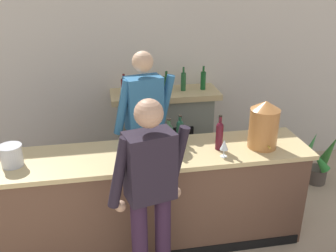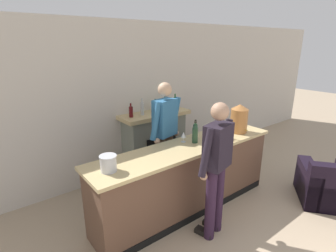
{
  "view_description": "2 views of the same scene",
  "coord_description": "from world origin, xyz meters",
  "px_view_note": "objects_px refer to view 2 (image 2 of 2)",
  "views": [
    {
      "loc": [
        -0.38,
        -0.13,
        2.59
      ],
      "look_at": [
        0.19,
        3.02,
        1.2
      ],
      "focal_mm": 40.0,
      "sensor_mm": 36.0,
      "label": 1
    },
    {
      "loc": [
        -2.29,
        0.38,
        2.38
      ],
      "look_at": [
        0.01,
        3.33,
        1.18
      ],
      "focal_mm": 28.0,
      "sensor_mm": 36.0,
      "label": 2
    }
  ],
  "objects_px": {
    "fireplace_stone": "(155,141)",
    "ice_bucket_steel": "(108,163)",
    "wine_bottle_merlot_tall": "(195,133)",
    "wine_glass_front_right": "(228,133)",
    "wine_bottle_cabernet_heavy": "(195,130)",
    "copper_dispenser": "(239,118)",
    "wine_bottle_chardonnay_pale": "(220,128)",
    "armchair_black": "(329,187)",
    "potted_plant_corner": "(239,143)",
    "person_bartender": "(165,135)",
    "wine_glass_near_bucket": "(184,135)",
    "person_customer": "(216,166)"
  },
  "relations": [
    {
      "from": "armchair_black",
      "to": "wine_glass_near_bucket",
      "type": "xyz_separation_m",
      "value": [
        -1.76,
        1.39,
        0.84
      ]
    },
    {
      "from": "person_bartender",
      "to": "copper_dispenser",
      "type": "xyz_separation_m",
      "value": [
        1.04,
        -0.57,
        0.21
      ]
    },
    {
      "from": "wine_glass_front_right",
      "to": "armchair_black",
      "type": "bearing_deg",
      "value": -41.49
    },
    {
      "from": "armchair_black",
      "to": "wine_glass_front_right",
      "type": "height_order",
      "value": "wine_glass_front_right"
    },
    {
      "from": "wine_bottle_chardonnay_pale",
      "to": "wine_bottle_merlot_tall",
      "type": "bearing_deg",
      "value": 172.92
    },
    {
      "from": "copper_dispenser",
      "to": "wine_glass_near_bucket",
      "type": "relative_size",
      "value": 2.98
    },
    {
      "from": "fireplace_stone",
      "to": "wine_glass_near_bucket",
      "type": "bearing_deg",
      "value": -104.26
    },
    {
      "from": "person_bartender",
      "to": "potted_plant_corner",
      "type": "bearing_deg",
      "value": 6.17
    },
    {
      "from": "fireplace_stone",
      "to": "wine_bottle_chardonnay_pale",
      "type": "bearing_deg",
      "value": -77.93
    },
    {
      "from": "copper_dispenser",
      "to": "wine_bottle_cabernet_heavy",
      "type": "distance_m",
      "value": 0.78
    },
    {
      "from": "copper_dispenser",
      "to": "wine_bottle_merlot_tall",
      "type": "xyz_separation_m",
      "value": [
        -0.88,
        0.08,
        -0.09
      ]
    },
    {
      "from": "fireplace_stone",
      "to": "wine_bottle_chardonnay_pale",
      "type": "distance_m",
      "value": 1.47
    },
    {
      "from": "armchair_black",
      "to": "person_bartender",
      "type": "height_order",
      "value": "person_bartender"
    },
    {
      "from": "potted_plant_corner",
      "to": "ice_bucket_steel",
      "type": "bearing_deg",
      "value": -167.31
    },
    {
      "from": "armchair_black",
      "to": "wine_bottle_chardonnay_pale",
      "type": "relative_size",
      "value": 3.31
    },
    {
      "from": "wine_bottle_cabernet_heavy",
      "to": "fireplace_stone",
      "type": "bearing_deg",
      "value": 87.64
    },
    {
      "from": "person_customer",
      "to": "wine_glass_front_right",
      "type": "distance_m",
      "value": 0.86
    },
    {
      "from": "wine_glass_front_right",
      "to": "fireplace_stone",
      "type": "bearing_deg",
      "value": 100.76
    },
    {
      "from": "fireplace_stone",
      "to": "potted_plant_corner",
      "type": "xyz_separation_m",
      "value": [
        1.88,
        -0.54,
        -0.31
      ]
    },
    {
      "from": "copper_dispenser",
      "to": "wine_bottle_merlot_tall",
      "type": "relative_size",
      "value": 1.45
    },
    {
      "from": "fireplace_stone",
      "to": "ice_bucket_steel",
      "type": "relative_size",
      "value": 7.52
    },
    {
      "from": "copper_dispenser",
      "to": "wine_bottle_merlot_tall",
      "type": "height_order",
      "value": "copper_dispenser"
    },
    {
      "from": "wine_bottle_cabernet_heavy",
      "to": "wine_glass_front_right",
      "type": "xyz_separation_m",
      "value": [
        0.33,
        -0.35,
        -0.02
      ]
    },
    {
      "from": "wine_bottle_cabernet_heavy",
      "to": "wine_glass_front_right",
      "type": "height_order",
      "value": "wine_bottle_cabernet_heavy"
    },
    {
      "from": "armchair_black",
      "to": "person_bartender",
      "type": "xyz_separation_m",
      "value": [
        -1.82,
        1.75,
        0.76
      ]
    },
    {
      "from": "wine_bottle_cabernet_heavy",
      "to": "wine_bottle_merlot_tall",
      "type": "distance_m",
      "value": 0.19
    },
    {
      "from": "fireplace_stone",
      "to": "potted_plant_corner",
      "type": "bearing_deg",
      "value": -16.03
    },
    {
      "from": "person_customer",
      "to": "copper_dispenser",
      "type": "height_order",
      "value": "person_customer"
    },
    {
      "from": "wine_bottle_cabernet_heavy",
      "to": "wine_glass_near_bucket",
      "type": "relative_size",
      "value": 1.87
    },
    {
      "from": "wine_bottle_merlot_tall",
      "to": "wine_glass_front_right",
      "type": "xyz_separation_m",
      "value": [
        0.46,
        -0.21,
        -0.03
      ]
    },
    {
      "from": "armchair_black",
      "to": "potted_plant_corner",
      "type": "xyz_separation_m",
      "value": [
        0.41,
        1.99,
        0.02
      ]
    },
    {
      "from": "armchair_black",
      "to": "wine_bottle_cabernet_heavy",
      "type": "height_order",
      "value": "wine_bottle_cabernet_heavy"
    },
    {
      "from": "person_customer",
      "to": "person_bartender",
      "type": "xyz_separation_m",
      "value": [
        0.1,
        1.14,
        0.05
      ]
    },
    {
      "from": "wine_bottle_chardonnay_pale",
      "to": "wine_glass_near_bucket",
      "type": "xyz_separation_m",
      "value": [
        -0.58,
        0.18,
        -0.04
      ]
    },
    {
      "from": "person_customer",
      "to": "wine_glass_near_bucket",
      "type": "height_order",
      "value": "person_customer"
    },
    {
      "from": "ice_bucket_steel",
      "to": "person_customer",
      "type": "bearing_deg",
      "value": -28.77
    },
    {
      "from": "person_bartender",
      "to": "wine_bottle_merlot_tall",
      "type": "height_order",
      "value": "person_bartender"
    },
    {
      "from": "fireplace_stone",
      "to": "copper_dispenser",
      "type": "xyz_separation_m",
      "value": [
        0.7,
        -1.35,
        0.64
      ]
    },
    {
      "from": "fireplace_stone",
      "to": "armchair_black",
      "type": "xyz_separation_m",
      "value": [
        1.47,
        -2.54,
        -0.33
      ]
    },
    {
      "from": "wine_bottle_cabernet_heavy",
      "to": "wine_bottle_merlot_tall",
      "type": "height_order",
      "value": "wine_bottle_merlot_tall"
    },
    {
      "from": "person_customer",
      "to": "wine_bottle_cabernet_heavy",
      "type": "height_order",
      "value": "person_customer"
    },
    {
      "from": "person_bartender",
      "to": "wine_glass_front_right",
      "type": "relative_size",
      "value": 11.26
    },
    {
      "from": "armchair_black",
      "to": "wine_bottle_cabernet_heavy",
      "type": "bearing_deg",
      "value": 137.32
    },
    {
      "from": "armchair_black",
      "to": "person_customer",
      "type": "bearing_deg",
      "value": 162.19
    },
    {
      "from": "ice_bucket_steel",
      "to": "wine_glass_near_bucket",
      "type": "xyz_separation_m",
      "value": [
        1.26,
        0.17,
        0.01
      ]
    },
    {
      "from": "armchair_black",
      "to": "person_bartender",
      "type": "bearing_deg",
      "value": 136.05
    },
    {
      "from": "fireplace_stone",
      "to": "wine_bottle_chardonnay_pale",
      "type": "relative_size",
      "value": 4.32
    },
    {
      "from": "wine_bottle_cabernet_heavy",
      "to": "wine_bottle_merlot_tall",
      "type": "relative_size",
      "value": 0.91
    },
    {
      "from": "armchair_black",
      "to": "person_customer",
      "type": "height_order",
      "value": "person_customer"
    },
    {
      "from": "copper_dispenser",
      "to": "person_bartender",
      "type": "bearing_deg",
      "value": 151.28
    }
  ]
}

